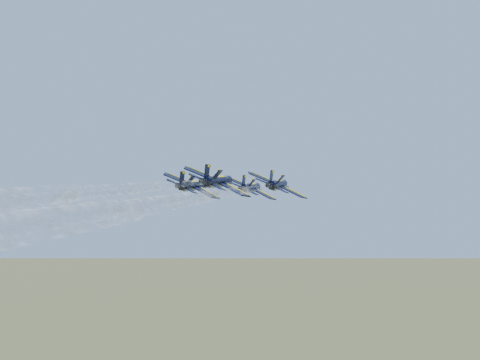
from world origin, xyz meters
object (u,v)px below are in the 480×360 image
at_px(jet_lead, 251,187).
at_px(jet_slot, 218,181).
at_px(jet_left, 193,185).
at_px(jet_right, 278,185).

distance_m(jet_lead, jet_slot, 26.68).
distance_m(jet_lead, jet_left, 15.64).
xyz_separation_m(jet_right, jet_slot, (-4.86, -15.74, 0.00)).
bearing_deg(jet_right, jet_slot, -117.37).
height_order(jet_lead, jet_right, same).
xyz_separation_m(jet_lead, jet_left, (-6.26, -14.33, 0.00)).
bearing_deg(jet_right, jet_left, -176.77).
relative_size(jet_lead, jet_right, 1.00).
height_order(jet_left, jet_right, same).
xyz_separation_m(jet_lead, jet_right, (9.91, -10.46, 0.00)).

